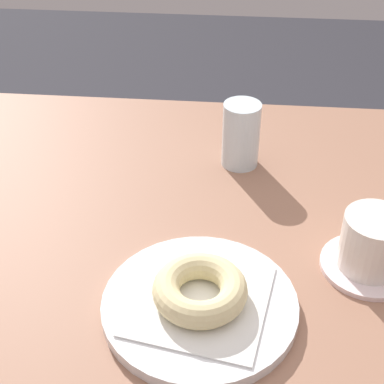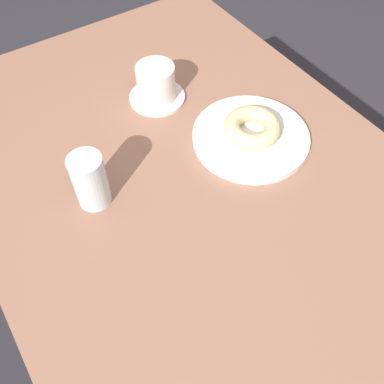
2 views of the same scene
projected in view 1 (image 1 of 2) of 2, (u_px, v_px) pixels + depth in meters
table at (151, 264)px, 0.87m from camera, size 1.30×0.79×0.74m
plate_sugar_ring at (200, 305)px, 0.70m from camera, size 0.24×0.24×0.02m
napkin_sugar_ring at (200, 300)px, 0.69m from camera, size 0.19×0.19×0.00m
donut_sugar_ring at (200, 290)px, 0.68m from camera, size 0.11×0.11×0.03m
water_glass at (241, 135)px, 0.93m from camera, size 0.06×0.06×0.11m
coffee_cup at (372, 245)px, 0.74m from camera, size 0.12×0.12×0.08m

